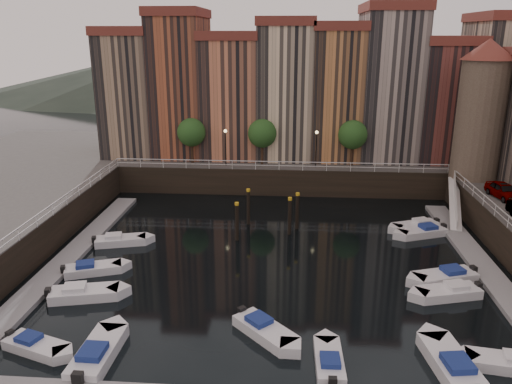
# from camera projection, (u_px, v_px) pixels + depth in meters

# --- Properties ---
(ground) EXTENTS (200.00, 200.00, 0.00)m
(ground) POSITION_uv_depth(u_px,v_px,m) (272.00, 258.00, 40.13)
(ground) COLOR black
(ground) RESTS_ON ground
(quay_far) EXTENTS (80.00, 20.00, 3.00)m
(quay_far) POSITION_uv_depth(u_px,v_px,m) (281.00, 161.00, 64.38)
(quay_far) COLOR black
(quay_far) RESTS_ON ground
(dock_left) EXTENTS (2.00, 28.00, 0.35)m
(dock_left) POSITION_uv_depth(u_px,v_px,m) (72.00, 255.00, 40.30)
(dock_left) COLOR gray
(dock_left) RESTS_ON ground
(dock_right) EXTENTS (2.00, 28.00, 0.35)m
(dock_right) POSITION_uv_depth(u_px,v_px,m) (484.00, 268.00, 37.96)
(dock_right) COLOR gray
(dock_right) RESTS_ON ground
(mountains) EXTENTS (145.00, 100.00, 18.00)m
(mountains) POSITION_uv_depth(u_px,v_px,m) (296.00, 68.00, 142.11)
(mountains) COLOR #2D382D
(mountains) RESTS_ON ground
(far_terrace) EXTENTS (48.70, 10.30, 17.50)m
(far_terrace) POSITION_uv_depth(u_px,v_px,m) (310.00, 89.00, 58.90)
(far_terrace) COLOR #967B5F
(far_terrace) RESTS_ON quay_far
(corner_tower) EXTENTS (5.20, 5.20, 13.80)m
(corner_tower) POSITION_uv_depth(u_px,v_px,m) (481.00, 108.00, 49.37)
(corner_tower) COLOR #6B5B4C
(corner_tower) RESTS_ON quay_right
(promenade_trees) EXTENTS (21.20, 3.20, 5.20)m
(promenade_trees) POSITION_uv_depth(u_px,v_px,m) (268.00, 134.00, 55.52)
(promenade_trees) COLOR black
(promenade_trees) RESTS_ON quay_far
(street_lamps) EXTENTS (10.36, 0.36, 4.18)m
(street_lamps) POSITION_uv_depth(u_px,v_px,m) (271.00, 142.00, 54.76)
(street_lamps) COLOR black
(street_lamps) RESTS_ON quay_far
(railings) EXTENTS (36.08, 34.04, 0.52)m
(railings) POSITION_uv_depth(u_px,v_px,m) (275.00, 194.00, 43.62)
(railings) COLOR white
(railings) RESTS_ON ground
(gangway) EXTENTS (2.78, 8.32, 3.73)m
(gangway) POSITION_uv_depth(u_px,v_px,m) (455.00, 201.00, 47.82)
(gangway) COLOR white
(gangway) RESTS_ON ground
(mooring_pilings) EXTENTS (5.57, 4.30, 3.78)m
(mooring_pilings) POSITION_uv_depth(u_px,v_px,m) (268.00, 214.00, 44.96)
(mooring_pilings) COLOR black
(mooring_pilings) RESTS_ON ground
(boat_left_0) EXTENTS (4.19, 2.66, 0.94)m
(boat_left_0) POSITION_uv_depth(u_px,v_px,m) (35.00, 346.00, 28.31)
(boat_left_0) COLOR silver
(boat_left_0) RESTS_ON ground
(boat_left_1) EXTENTS (4.92, 2.72, 1.10)m
(boat_left_1) POSITION_uv_depth(u_px,v_px,m) (83.00, 293.00, 33.90)
(boat_left_1) COLOR silver
(boat_left_1) RESTS_ON ground
(boat_left_2) EXTENTS (4.43, 2.88, 1.00)m
(boat_left_2) POSITION_uv_depth(u_px,v_px,m) (92.00, 269.00, 37.50)
(boat_left_2) COLOR silver
(boat_left_2) RESTS_ON ground
(boat_left_3) EXTENTS (4.56, 2.63, 1.02)m
(boat_left_3) POSITION_uv_depth(u_px,v_px,m) (119.00, 240.00, 42.62)
(boat_left_3) COLOR silver
(boat_left_3) RESTS_ON ground
(boat_right_0) EXTENTS (4.34, 2.13, 0.98)m
(boat_right_0) POSITION_uv_depth(u_px,v_px,m) (507.00, 363.00, 26.80)
(boat_right_0) COLOR silver
(boat_right_0) RESTS_ON ground
(boat_right_1) EXTENTS (4.71, 2.74, 1.05)m
(boat_right_1) POSITION_uv_depth(u_px,v_px,m) (449.00, 292.00, 34.09)
(boat_right_1) COLOR silver
(boat_right_1) RESTS_ON ground
(boat_right_2) EXTENTS (4.95, 3.13, 1.11)m
(boat_right_2) POSITION_uv_depth(u_px,v_px,m) (446.00, 277.00, 36.21)
(boat_right_2) COLOR silver
(boat_right_2) RESTS_ON ground
(boat_right_3) EXTENTS (4.64, 3.11, 1.05)m
(boat_right_3) POSITION_uv_depth(u_px,v_px,m) (423.00, 232.00, 44.44)
(boat_right_3) COLOR silver
(boat_right_3) RESTS_ON ground
(boat_right_4) EXTENTS (4.58, 3.11, 1.04)m
(boat_right_4) POSITION_uv_depth(u_px,v_px,m) (417.00, 226.00, 45.81)
(boat_right_4) COLOR silver
(boat_right_4) RESTS_ON ground
(boat_near_0) EXTENTS (1.96, 5.13, 1.18)m
(boat_near_0) POSITION_uv_depth(u_px,v_px,m) (97.00, 354.00, 27.46)
(boat_near_0) COLOR silver
(boat_near_0) RESTS_ON ground
(boat_near_2) EXTENTS (1.57, 4.10, 0.94)m
(boat_near_2) POSITION_uv_depth(u_px,v_px,m) (329.00, 362.00, 26.93)
(boat_near_2) COLOR silver
(boat_near_2) RESTS_ON ground
(boat_near_3) EXTENTS (2.63, 5.41, 1.21)m
(boat_near_3) POSITION_uv_depth(u_px,v_px,m) (452.00, 365.00, 26.49)
(boat_near_3) COLOR silver
(boat_near_3) RESTS_ON ground
(car_a) EXTENTS (2.38, 4.40, 1.42)m
(car_a) POSITION_uv_depth(u_px,v_px,m) (504.00, 192.00, 44.67)
(car_a) COLOR gray
(car_a) RESTS_ON quay_right
(boat_extra_293) EXTENTS (4.23, 4.29, 1.06)m
(boat_extra_293) POSITION_uv_depth(u_px,v_px,m) (264.00, 330.00, 29.76)
(boat_extra_293) COLOR silver
(boat_extra_293) RESTS_ON ground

